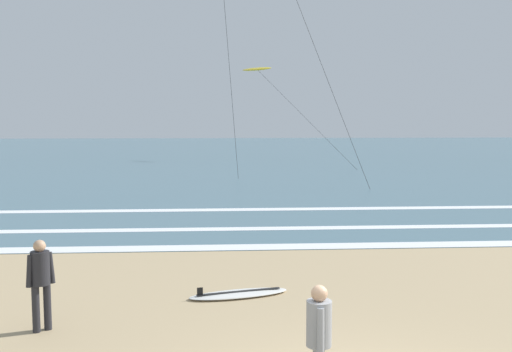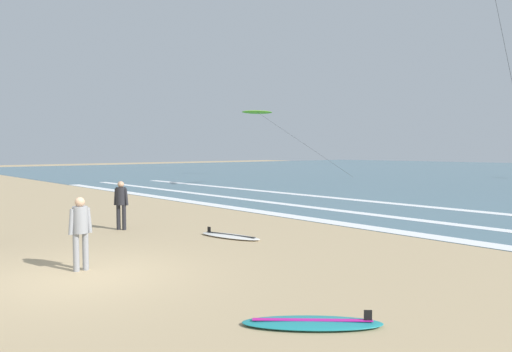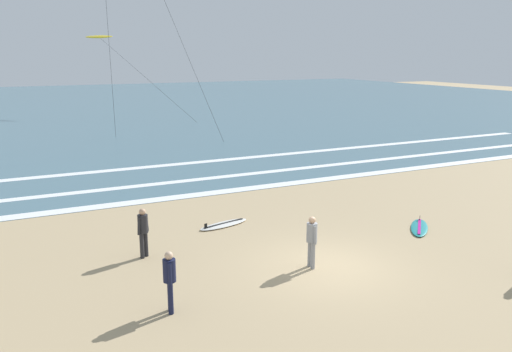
% 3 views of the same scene
% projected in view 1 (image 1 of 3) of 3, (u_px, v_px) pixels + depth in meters
% --- Properties ---
extents(ocean_surface, '(140.00, 90.00, 0.01)m').
position_uv_depth(ocean_surface, '(235.00, 153.00, 61.15)').
color(ocean_surface, '#476B7A').
rests_on(ocean_surface, ground).
extents(wave_foam_shoreline, '(54.84, 0.76, 0.01)m').
position_uv_depth(wave_foam_shoreline, '(334.00, 246.00, 16.95)').
color(wave_foam_shoreline, white).
rests_on(wave_foam_shoreline, ocean_surface).
extents(wave_foam_mid_break, '(51.04, 0.60, 0.01)m').
position_uv_depth(wave_foam_mid_break, '(224.00, 229.00, 19.52)').
color(wave_foam_mid_break, white).
rests_on(wave_foam_mid_break, ocean_surface).
extents(wave_foam_outer_break, '(54.37, 0.69, 0.01)m').
position_uv_depth(wave_foam_outer_break, '(287.00, 209.00, 23.75)').
color(wave_foam_outer_break, white).
rests_on(wave_foam_outer_break, ocean_surface).
extents(surfer_mid_group, '(0.46, 0.38, 1.60)m').
position_uv_depth(surfer_mid_group, '(41.00, 277.00, 10.16)').
color(surfer_mid_group, '#232328').
rests_on(surfer_mid_group, ground).
extents(surfer_foreground_main, '(0.32, 0.51, 1.60)m').
position_uv_depth(surfer_foreground_main, '(319.00, 335.00, 7.43)').
color(surfer_foreground_main, gray).
rests_on(surfer_foreground_main, ground).
extents(surfboard_right_spare, '(2.18, 1.09, 0.25)m').
position_uv_depth(surfboard_right_spare, '(239.00, 294.00, 12.25)').
color(surfboard_right_spare, silver).
rests_on(surfboard_right_spare, ground).
extents(kite_yellow_mid_center, '(7.80, 13.19, 8.16)m').
position_uv_depth(kite_yellow_mid_center, '(257.00, 70.00, 52.14)').
color(kite_yellow_mid_center, yellow).
rests_on(kite_yellow_mid_center, ground).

